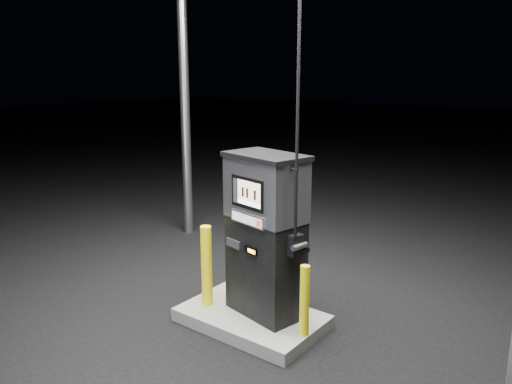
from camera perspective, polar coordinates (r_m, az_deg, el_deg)
The scene contains 5 objects.
ground at distance 5.93m, azimuth -0.50°, elevation -14.86°, with size 80.00×80.00×0.00m, color black.
pump_island at distance 5.90m, azimuth -0.50°, elevation -14.22°, with size 1.60×1.00×0.15m, color slate.
fuel_dispenser at distance 5.50m, azimuth 1.12°, elevation -4.81°, with size 1.05×0.72×3.80m.
bollard_left at distance 5.89m, azimuth -5.67°, elevation -8.39°, with size 0.13×0.13×0.96m, color #FBF00D.
bollard_right at distance 5.27m, azimuth 5.56°, elevation -12.27°, with size 0.10×0.10×0.77m, color #FBF00D.
Camera 1 is at (3.21, -4.12, 2.81)m, focal length 35.00 mm.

